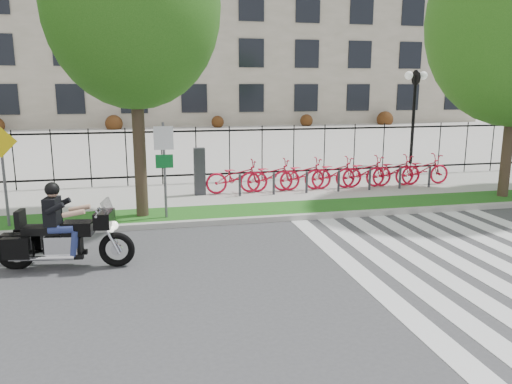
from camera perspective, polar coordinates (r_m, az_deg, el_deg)
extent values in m
plane|color=#3D3D3F|center=(9.27, -0.77, -10.52)|extent=(120.00, 120.00, 0.00)
cube|color=#A6A49C|center=(13.08, -4.45, -3.43)|extent=(60.00, 0.20, 0.15)
cube|color=#175214|center=(13.89, -4.95, -2.52)|extent=(60.00, 1.50, 0.15)
cube|color=#A29F97|center=(16.30, -6.13, -0.35)|extent=(60.00, 3.50, 0.15)
cube|color=#A29F97|center=(33.61, -9.56, 5.90)|extent=(80.00, 34.00, 0.10)
cube|color=gray|center=(53.80, -11.20, 18.71)|extent=(60.00, 20.00, 20.00)
cylinder|color=black|center=(23.57, 17.52, 7.71)|extent=(0.14, 0.14, 4.00)
cylinder|color=black|center=(23.52, 17.82, 12.32)|extent=(0.06, 0.70, 0.70)
sphere|color=white|center=(23.35, 17.07, 12.62)|extent=(0.36, 0.36, 0.36)
sphere|color=white|center=(23.70, 18.58, 12.51)|extent=(0.36, 0.36, 0.36)
cylinder|color=#372A1E|center=(13.41, -13.21, 5.73)|extent=(0.32, 0.32, 4.01)
ellipsoid|color=#1E5212|center=(13.47, -13.93, 19.90)|extent=(4.38, 4.38, 5.04)
cylinder|color=#372A1E|center=(17.33, 26.88, 5.53)|extent=(0.32, 0.32, 3.66)
cube|color=#2D2D33|center=(15.89, -6.46, 2.35)|extent=(0.35, 0.25, 1.50)
imported|color=red|center=(16.10, -2.19, 1.76)|extent=(2.03, 0.71, 1.07)
cylinder|color=#2D2D33|center=(15.65, -1.86, 0.78)|extent=(0.08, 0.08, 0.70)
imported|color=red|center=(16.33, 1.61, 1.91)|extent=(2.03, 0.71, 1.07)
cylinder|color=#2D2D33|center=(15.89, 2.04, 0.95)|extent=(0.08, 0.08, 0.70)
imported|color=red|center=(16.63, 5.29, 2.04)|extent=(2.03, 0.71, 1.07)
cylinder|color=#2D2D33|center=(16.19, 5.81, 1.10)|extent=(0.08, 0.08, 0.70)
imported|color=red|center=(16.99, 8.83, 2.17)|extent=(2.03, 0.71, 1.07)
cylinder|color=#2D2D33|center=(16.57, 9.43, 1.25)|extent=(0.08, 0.08, 0.70)
imported|color=red|center=(17.42, 12.20, 2.28)|extent=(2.03, 0.71, 1.07)
cylinder|color=#2D2D33|center=(17.01, 12.87, 1.39)|extent=(0.08, 0.08, 0.70)
imported|color=red|center=(17.91, 15.41, 2.38)|extent=(2.03, 0.71, 1.07)
cylinder|color=#2D2D33|center=(17.50, 16.13, 1.51)|extent=(0.08, 0.08, 0.70)
imported|color=red|center=(18.44, 18.43, 2.46)|extent=(2.03, 0.71, 1.07)
cylinder|color=#2D2D33|center=(18.05, 19.20, 1.62)|extent=(0.08, 0.08, 0.70)
cylinder|color=#59595B|center=(13.17, -10.40, 2.42)|extent=(0.07, 0.07, 2.50)
cube|color=white|center=(13.02, -10.53, 6.08)|extent=(0.50, 0.03, 0.60)
cube|color=#0C6626|center=(13.09, -10.43, 3.47)|extent=(0.45, 0.03, 0.35)
cylinder|color=#59595B|center=(13.60, -26.82, 1.40)|extent=(0.07, 0.07, 2.40)
cube|color=yellow|center=(13.44, -27.23, 5.14)|extent=(0.78, 0.03, 0.78)
torus|color=black|center=(10.41, -15.62, -6.34)|extent=(0.73, 0.24, 0.72)
torus|color=black|center=(10.99, -25.79, -6.15)|extent=(0.77, 0.27, 0.76)
cube|color=black|center=(10.28, -16.95, -2.97)|extent=(0.40, 0.61, 0.31)
cube|color=#26262B|center=(10.20, -16.63, -1.68)|extent=(0.23, 0.54, 0.32)
cube|color=silver|center=(10.64, -21.16, -5.68)|extent=(0.67, 0.44, 0.42)
cube|color=black|center=(10.45, -19.67, -3.91)|extent=(0.62, 0.44, 0.27)
cube|color=black|center=(10.66, -23.16, -3.99)|extent=(0.78, 0.48, 0.15)
cube|color=black|center=(10.75, -25.35, -2.80)|extent=(0.16, 0.36, 0.35)
cube|color=black|center=(10.61, -25.71, -5.83)|extent=(0.54, 0.24, 0.42)
cube|color=black|center=(11.16, -24.54, -4.87)|extent=(0.54, 0.24, 0.42)
cube|color=black|center=(10.51, -22.26, -2.04)|extent=(0.31, 0.45, 0.54)
sphere|color=tan|center=(10.41, -22.27, 0.07)|extent=(0.24, 0.24, 0.24)
sphere|color=black|center=(10.40, -22.28, 0.29)|extent=(0.28, 0.28, 0.28)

